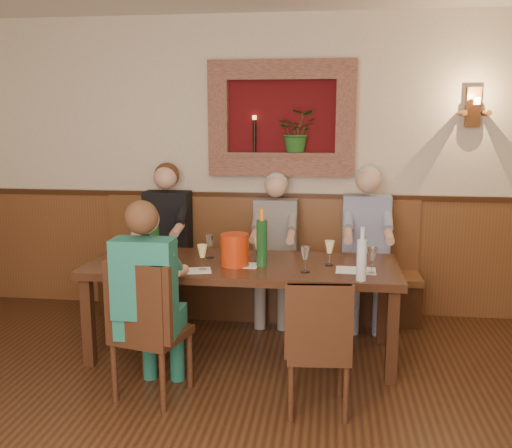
{
  "coord_description": "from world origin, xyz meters",
  "views": [
    {
      "loc": [
        0.66,
        -2.4,
        1.87
      ],
      "look_at": [
        0.1,
        1.9,
        1.05
      ],
      "focal_mm": 40.0,
      "sensor_mm": 36.0,
      "label": 1
    }
  ],
  "objects_px": {
    "dining_table": "(242,272)",
    "chair_near_right": "(317,373)",
    "wine_bottle_green_b": "(154,239)",
    "person_bench_right": "(366,260)",
    "person_chair_front": "(150,318)",
    "water_bottle": "(362,259)",
    "person_bench_mid": "(275,260)",
    "wine_bottle_green_a": "(262,242)",
    "spittoon_bucket": "(235,250)",
    "chair_near_left": "(151,357)",
    "person_bench_left": "(166,253)",
    "bench": "(258,281)"
  },
  "relations": [
    {
      "from": "person_bench_left",
      "to": "person_bench_right",
      "type": "relative_size",
      "value": 1.0
    },
    {
      "from": "wine_bottle_green_a",
      "to": "wine_bottle_green_b",
      "type": "height_order",
      "value": "wine_bottle_green_a"
    },
    {
      "from": "person_chair_front",
      "to": "water_bottle",
      "type": "distance_m",
      "value": 1.49
    },
    {
      "from": "person_bench_left",
      "to": "person_bench_right",
      "type": "bearing_deg",
      "value": 0.0
    },
    {
      "from": "spittoon_bucket",
      "to": "water_bottle",
      "type": "xyz_separation_m",
      "value": [
        0.94,
        -0.28,
        0.03
      ]
    },
    {
      "from": "dining_table",
      "to": "wine_bottle_green_b",
      "type": "distance_m",
      "value": 0.75
    },
    {
      "from": "dining_table",
      "to": "person_bench_left",
      "type": "relative_size",
      "value": 1.66
    },
    {
      "from": "wine_bottle_green_b",
      "to": "water_bottle",
      "type": "distance_m",
      "value": 1.65
    },
    {
      "from": "person_bench_right",
      "to": "wine_bottle_green_b",
      "type": "height_order",
      "value": "person_bench_right"
    },
    {
      "from": "dining_table",
      "to": "chair_near_right",
      "type": "xyz_separation_m",
      "value": [
        0.61,
        -0.83,
        -0.42
      ]
    },
    {
      "from": "person_bench_right",
      "to": "wine_bottle_green_b",
      "type": "xyz_separation_m",
      "value": [
        -1.71,
        -0.81,
        0.32
      ]
    },
    {
      "from": "dining_table",
      "to": "person_bench_left",
      "type": "distance_m",
      "value": 1.2
    },
    {
      "from": "dining_table",
      "to": "spittoon_bucket",
      "type": "xyz_separation_m",
      "value": [
        -0.04,
        -0.09,
        0.2
      ]
    },
    {
      "from": "person_bench_right",
      "to": "water_bottle",
      "type": "xyz_separation_m",
      "value": [
        -0.11,
        -1.21,
        0.31
      ]
    },
    {
      "from": "chair_near_right",
      "to": "person_bench_right",
      "type": "height_order",
      "value": "person_bench_right"
    },
    {
      "from": "bench",
      "to": "person_bench_mid",
      "type": "distance_m",
      "value": 0.31
    },
    {
      "from": "dining_table",
      "to": "wine_bottle_green_b",
      "type": "bearing_deg",
      "value": 178.04
    },
    {
      "from": "spittoon_bucket",
      "to": "wine_bottle_green_a",
      "type": "distance_m",
      "value": 0.22
    },
    {
      "from": "chair_near_left",
      "to": "person_bench_right",
      "type": "distance_m",
      "value": 2.23
    },
    {
      "from": "dining_table",
      "to": "person_bench_mid",
      "type": "height_order",
      "value": "person_bench_mid"
    },
    {
      "from": "spittoon_bucket",
      "to": "wine_bottle_green_b",
      "type": "bearing_deg",
      "value": 170.31
    },
    {
      "from": "person_chair_front",
      "to": "wine_bottle_green_a",
      "type": "height_order",
      "value": "person_chair_front"
    },
    {
      "from": "chair_near_right",
      "to": "spittoon_bucket",
      "type": "height_order",
      "value": "spittoon_bucket"
    },
    {
      "from": "person_bench_mid",
      "to": "wine_bottle_green_b",
      "type": "relative_size",
      "value": 3.38
    },
    {
      "from": "chair_near_left",
      "to": "person_bench_left",
      "type": "relative_size",
      "value": 0.67
    },
    {
      "from": "person_bench_left",
      "to": "wine_bottle_green_a",
      "type": "relative_size",
      "value": 3.26
    },
    {
      "from": "dining_table",
      "to": "spittoon_bucket",
      "type": "bearing_deg",
      "value": -116.61
    },
    {
      "from": "person_bench_mid",
      "to": "spittoon_bucket",
      "type": "height_order",
      "value": "person_bench_mid"
    },
    {
      "from": "person_chair_front",
      "to": "water_bottle",
      "type": "height_order",
      "value": "person_chair_front"
    },
    {
      "from": "chair_near_right",
      "to": "wine_bottle_green_b",
      "type": "distance_m",
      "value": 1.7
    },
    {
      "from": "chair_near_left",
      "to": "wine_bottle_green_b",
      "type": "distance_m",
      "value": 1.04
    },
    {
      "from": "chair_near_right",
      "to": "person_bench_right",
      "type": "bearing_deg",
      "value": 71.92
    },
    {
      "from": "person_chair_front",
      "to": "wine_bottle_green_b",
      "type": "height_order",
      "value": "person_chair_front"
    },
    {
      "from": "person_bench_mid",
      "to": "wine_bottle_green_a",
      "type": "distance_m",
      "value": 0.99
    },
    {
      "from": "chair_near_left",
      "to": "wine_bottle_green_a",
      "type": "relative_size",
      "value": 2.18
    },
    {
      "from": "person_bench_mid",
      "to": "wine_bottle_green_a",
      "type": "xyz_separation_m",
      "value": [
        -0.01,
        -0.92,
        0.37
      ]
    },
    {
      "from": "chair_near_right",
      "to": "person_bench_left",
      "type": "distance_m",
      "value": 2.25
    },
    {
      "from": "person_bench_mid",
      "to": "water_bottle",
      "type": "height_order",
      "value": "person_bench_mid"
    },
    {
      "from": "chair_near_right",
      "to": "wine_bottle_green_a",
      "type": "bearing_deg",
      "value": 115.97
    },
    {
      "from": "person_bench_left",
      "to": "person_chair_front",
      "type": "height_order",
      "value": "person_bench_left"
    },
    {
      "from": "dining_table",
      "to": "person_bench_right",
      "type": "distance_m",
      "value": 1.3
    },
    {
      "from": "person_bench_mid",
      "to": "bench",
      "type": "bearing_deg",
      "value": 148.78
    },
    {
      "from": "person_chair_front",
      "to": "water_bottle",
      "type": "xyz_separation_m",
      "value": [
        1.39,
        0.41,
        0.34
      ]
    },
    {
      "from": "chair_near_right",
      "to": "person_chair_front",
      "type": "height_order",
      "value": "person_chair_front"
    },
    {
      "from": "chair_near_left",
      "to": "wine_bottle_green_b",
      "type": "height_order",
      "value": "wine_bottle_green_b"
    },
    {
      "from": "bench",
      "to": "person_bench_left",
      "type": "xyz_separation_m",
      "value": [
        -0.86,
        -0.11,
        0.27
      ]
    },
    {
      "from": "wine_bottle_green_a",
      "to": "water_bottle",
      "type": "height_order",
      "value": "wine_bottle_green_a"
    },
    {
      "from": "person_chair_front",
      "to": "person_bench_mid",
      "type": "bearing_deg",
      "value": 67.47
    },
    {
      "from": "person_chair_front",
      "to": "bench",
      "type": "bearing_deg",
      "value": 73.82
    },
    {
      "from": "bench",
      "to": "person_chair_front",
      "type": "bearing_deg",
      "value": -106.18
    }
  ]
}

